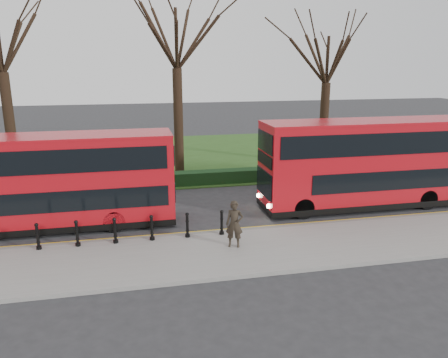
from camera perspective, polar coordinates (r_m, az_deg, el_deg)
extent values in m
plane|color=#28282B|center=(19.21, -8.37, -6.63)|extent=(120.00, 120.00, 0.00)
cube|color=gray|center=(16.43, -7.64, -10.21)|extent=(60.00, 4.00, 0.15)
cube|color=slate|center=(18.26, -8.16, -7.56)|extent=(60.00, 0.25, 0.16)
cube|color=#2B4B19|center=(33.60, -10.15, 2.79)|extent=(60.00, 18.00, 0.06)
cube|color=black|center=(25.54, -9.47, -0.22)|extent=(60.00, 0.90, 0.80)
cube|color=yellow|center=(18.56, -8.22, -7.40)|extent=(60.00, 0.10, 0.01)
cube|color=yellow|center=(18.75, -8.26, -7.17)|extent=(60.00, 0.10, 0.01)
cylinder|color=black|center=(28.97, -26.14, 5.98)|extent=(0.60, 0.60, 6.47)
cylinder|color=black|center=(28.25, -5.97, 7.43)|extent=(0.60, 0.60, 6.66)
cylinder|color=black|center=(31.00, 12.89, 6.90)|extent=(0.60, 0.60, 5.68)
cylinder|color=black|center=(18.07, -23.16, -6.96)|extent=(0.15, 0.15, 1.00)
cylinder|color=black|center=(17.84, -18.65, -6.80)|extent=(0.15, 0.15, 1.00)
cylinder|color=black|center=(17.71, -14.05, -6.60)|extent=(0.15, 0.15, 1.00)
cylinder|color=black|center=(17.70, -9.42, -6.35)|extent=(0.15, 0.15, 1.00)
cylinder|color=black|center=(17.81, -4.82, -6.06)|extent=(0.15, 0.15, 1.00)
cylinder|color=black|center=(18.02, -0.30, -5.74)|extent=(0.15, 0.15, 1.00)
cube|color=#B10E17|center=(20.00, -21.54, -0.03)|extent=(10.21, 2.32, 3.76)
cube|color=black|center=(20.55, -21.03, -5.22)|extent=(10.23, 2.34, 0.28)
cube|color=black|center=(18.95, -19.68, -2.78)|extent=(8.17, 0.04, 0.88)
cube|color=black|center=(18.65, -22.38, 2.01)|extent=(9.65, 0.04, 0.97)
cylinder|color=black|center=(19.26, -14.12, -5.41)|extent=(0.93, 0.28, 0.93)
cylinder|color=black|center=(21.19, -13.97, -3.50)|extent=(0.93, 0.28, 0.93)
cube|color=#B10E17|center=(22.67, 18.54, 2.27)|extent=(10.80, 2.45, 3.98)
cube|color=black|center=(23.18, 18.12, -2.64)|extent=(10.82, 2.47, 0.29)
cube|color=black|center=(22.23, 21.72, -0.16)|extent=(8.64, 0.04, 0.93)
cube|color=black|center=(21.44, 20.42, 4.29)|extent=(10.21, 0.04, 1.03)
cube|color=black|center=(20.41, 5.35, 2.56)|extent=(0.06, 2.16, 0.54)
cylinder|color=black|center=(20.54, 10.35, -3.81)|extent=(0.98, 0.29, 0.98)
cylinder|color=black|center=(22.45, 8.28, -2.07)|extent=(0.98, 0.29, 0.98)
cylinder|color=black|center=(23.72, 25.01, -2.44)|extent=(0.98, 0.29, 0.98)
cylinder|color=black|center=(25.39, 22.14, -1.04)|extent=(0.98, 0.29, 0.98)
imported|color=#2B241B|center=(16.73, 1.38, -5.91)|extent=(0.77, 0.62, 1.83)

